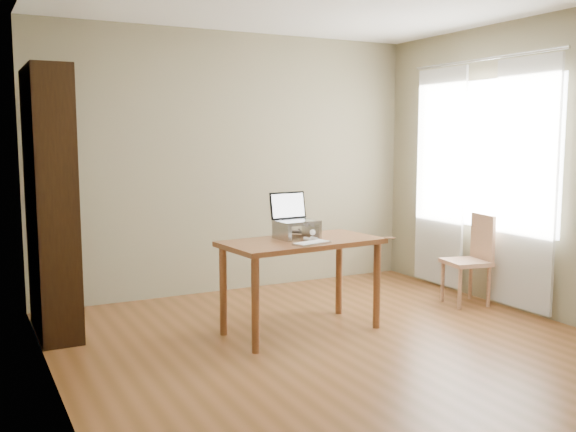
# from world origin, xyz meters

# --- Properties ---
(room) EXTENTS (4.04, 4.54, 2.64)m
(room) POSITION_xyz_m (0.03, 0.01, 1.30)
(room) COLOR brown
(room) RESTS_ON ground
(bookshelf) EXTENTS (0.30, 0.90, 2.10)m
(bookshelf) POSITION_xyz_m (-1.83, 1.55, 1.05)
(bookshelf) COLOR black
(bookshelf) RESTS_ON ground
(curtains) EXTENTS (0.03, 1.90, 2.25)m
(curtains) POSITION_xyz_m (1.92, 0.80, 1.17)
(curtains) COLOR white
(curtains) RESTS_ON ground
(desk) EXTENTS (1.32, 0.75, 0.75)m
(desk) POSITION_xyz_m (-0.07, 0.67, 0.64)
(desk) COLOR brown
(desk) RESTS_ON ground
(laptop_stand) EXTENTS (0.32, 0.25, 0.13)m
(laptop_stand) POSITION_xyz_m (-0.07, 0.75, 0.83)
(laptop_stand) COLOR #BBBEC0
(laptop_stand) RESTS_ON desk
(laptop) EXTENTS (0.35, 0.31, 0.24)m
(laptop) POSITION_xyz_m (-0.07, 0.81, 0.94)
(laptop) COLOR #BBBEC0
(laptop) RESTS_ON laptop_stand
(keyboard) EXTENTS (0.32, 0.20, 0.02)m
(keyboard) POSITION_xyz_m (-0.10, 0.45, 0.76)
(keyboard) COLOR #BBBEC0
(keyboard) RESTS_ON desk
(coaster) EXTENTS (0.10, 0.10, 0.01)m
(coaster) POSITION_xyz_m (0.61, 0.41, 0.75)
(coaster) COLOR #522F1C
(coaster) RESTS_ON desk
(cat) EXTENTS (0.25, 0.49, 0.16)m
(cat) POSITION_xyz_m (-0.03, 0.78, 0.82)
(cat) COLOR #453D36
(cat) RESTS_ON desk
(chair) EXTENTS (0.44, 0.44, 0.84)m
(chair) POSITION_xyz_m (1.76, 0.70, 0.45)
(chair) COLOR tan
(chair) RESTS_ON ground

